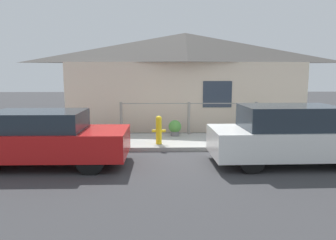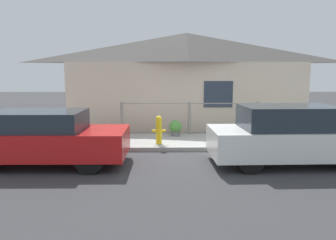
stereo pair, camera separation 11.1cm
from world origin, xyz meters
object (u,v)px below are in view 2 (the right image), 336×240
at_px(potted_plant_near_hydrant, 175,128).
at_px(potted_plant_by_fence, 73,129).
at_px(car_right, 292,136).
at_px(fire_hydrant, 159,129).
at_px(car_left, 44,138).
at_px(potted_plant_corner, 254,128).

height_order(potted_plant_near_hydrant, potted_plant_by_fence, potted_plant_by_fence).
height_order(car_right, fire_hydrant, car_right).
bearing_deg(car_right, potted_plant_by_fence, 154.99).
distance_m(car_left, car_right, 6.21).
distance_m(car_right, fire_hydrant, 3.86).
xyz_separation_m(fire_hydrant, potted_plant_by_fence, (-2.87, 0.85, -0.14)).
relative_size(fire_hydrant, potted_plant_near_hydrant, 1.60).
bearing_deg(potted_plant_by_fence, car_left, -89.18).
xyz_separation_m(car_left, potted_plant_corner, (6.14, 3.19, -0.31)).
xyz_separation_m(car_left, potted_plant_by_fence, (-0.04, 2.71, -0.25)).
relative_size(car_left, potted_plant_corner, 8.49).
relative_size(car_right, potted_plant_near_hydrant, 7.74).
height_order(car_left, potted_plant_corner, car_left).
height_order(potted_plant_by_fence, potted_plant_corner, potted_plant_by_fence).
relative_size(car_left, potted_plant_near_hydrant, 7.39).
height_order(car_left, car_right, car_right).
distance_m(car_left, potted_plant_corner, 6.93).
height_order(potted_plant_near_hydrant, potted_plant_corner, potted_plant_near_hydrant).
distance_m(fire_hydrant, potted_plant_by_fence, 3.00).
bearing_deg(potted_plant_near_hydrant, car_left, -137.10).
bearing_deg(car_left, potted_plant_by_fence, 91.04).
distance_m(car_right, potted_plant_corner, 3.22).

